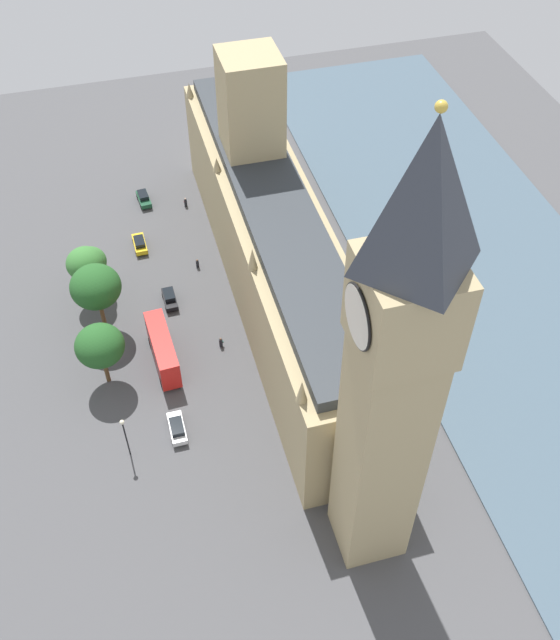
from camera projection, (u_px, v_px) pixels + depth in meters
ground_plane at (262, 299)px, 105.47m from camera, size 137.44×137.44×0.00m
river_thames at (475, 257)px, 111.42m from camera, size 34.96×123.70×0.25m
parliament_building at (272, 240)px, 100.03m from camera, size 11.86×67.44×30.77m
clock_tower at (393, 377)px, 60.80m from camera, size 7.58×7.58×52.35m
car_dark_green_by_river_gate at (144, 198)px, 120.25m from camera, size 2.12×4.49×1.74m
car_yellow_cab_opposite_hall at (140, 244)px, 112.44m from camera, size 1.96×4.54×1.74m
car_black_midblock at (170, 298)px, 104.30m from camera, size 1.88×4.41×1.74m
double_decker_bus_near_tower at (163, 349)px, 95.36m from camera, size 3.11×10.62×4.75m
car_white_kerbside at (177, 428)px, 88.96m from camera, size 1.90×4.67×1.74m
pedestrian_leading at (197, 264)px, 109.52m from camera, size 0.53×0.62×1.57m
pedestrian_under_trees at (221, 343)px, 98.66m from camera, size 0.69×0.62×1.65m
pedestrian_trailing at (186, 203)px, 119.69m from camera, size 0.59×0.67×1.64m
plane_tree_far_end at (100, 346)px, 90.36m from camera, size 6.14×6.14×9.31m
plane_tree_corner at (85, 264)px, 100.59m from camera, size 5.23×5.23×9.01m
plane_tree_slot_10 at (90, 262)px, 102.21m from camera, size 4.65×4.65×7.85m
plane_tree_slot_11 at (96, 287)px, 95.85m from camera, size 6.70×6.70×10.72m
street_lamp_slot_12 at (124, 431)px, 84.11m from camera, size 0.56×0.56×6.69m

